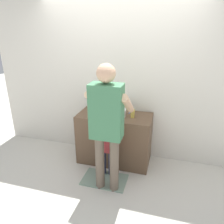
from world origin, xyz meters
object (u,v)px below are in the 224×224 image
object	(u,v)px
toothbrush_cup	(97,109)
soap_bottle	(133,113)
child_toddler	(107,143)
adult_parent	(107,119)

from	to	relation	value
toothbrush_cup	soap_bottle	distance (m)	0.59
toothbrush_cup	child_toddler	distance (m)	0.62
toothbrush_cup	adult_parent	xyz separation A→B (m)	(0.39, -0.70, 0.16)
toothbrush_cup	child_toddler	bearing A→B (deg)	-54.62
soap_bottle	child_toddler	bearing A→B (deg)	-127.08
toothbrush_cup	adult_parent	size ratio (longest dim) A/B	0.12
toothbrush_cup	soap_bottle	size ratio (longest dim) A/B	1.25
toothbrush_cup	child_toddler	xyz separation A→B (m)	(0.30, -0.43, -0.34)
child_toddler	adult_parent	bearing A→B (deg)	-72.98
soap_bottle	adult_parent	distance (m)	0.70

